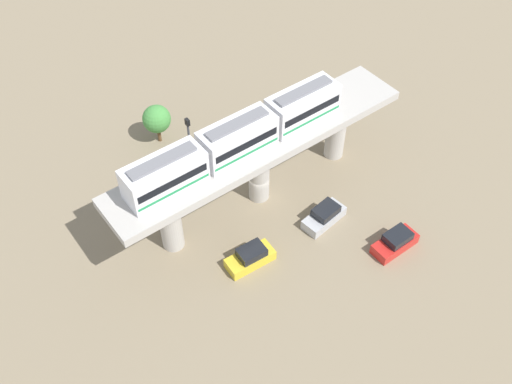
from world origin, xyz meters
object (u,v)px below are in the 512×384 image
Objects in this scene: parked_car_yellow at (250,257)px; signal_post at (191,157)px; train at (238,138)px; tree_near_viaduct at (157,119)px; parked_car_silver at (324,216)px; parked_car_red at (395,242)px.

parked_car_yellow is 10.15m from signal_post.
train is 13.53m from tree_near_viaduct.
tree_near_viaduct is (-12.21, -1.25, -5.68)m from train.
tree_near_viaduct is (-18.23, -6.29, 2.13)m from parked_car_silver.
parked_car_yellow is 12.62m from parked_car_red.
train is 11.07m from parked_car_silver.
parked_car_yellow is at bearing -27.72° from train.
signal_post is (-3.40, -2.61, -3.22)m from train.
signal_post is at bearing -147.71° from parked_car_silver.
parked_car_yellow is 18.08m from tree_near_viaduct.
signal_post is (-9.05, 0.36, 4.58)m from parked_car_yellow.
train is 4.68× the size of parked_car_silver.
parked_car_red is 0.44× the size of signal_post.
train is 16.33m from parked_car_red.
tree_near_viaduct is at bearing 178.43° from parked_car_yellow.
signal_post is (-9.41, -7.66, 4.58)m from parked_car_silver.
signal_post is at bearing -142.45° from train.
parked_car_silver is at bearing 91.38° from parked_car_yellow.
tree_near_viaduct reaches higher than parked_car_red.
signal_post is at bearing -8.82° from tree_near_viaduct.
tree_near_viaduct is (-17.87, 1.72, 2.13)m from parked_car_yellow.
train is at bearing -145.72° from parked_car_red.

